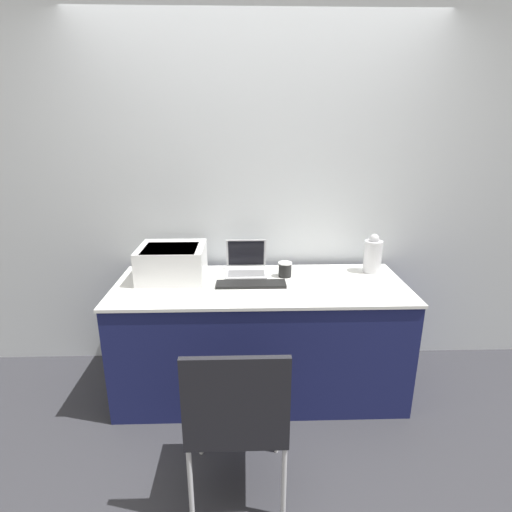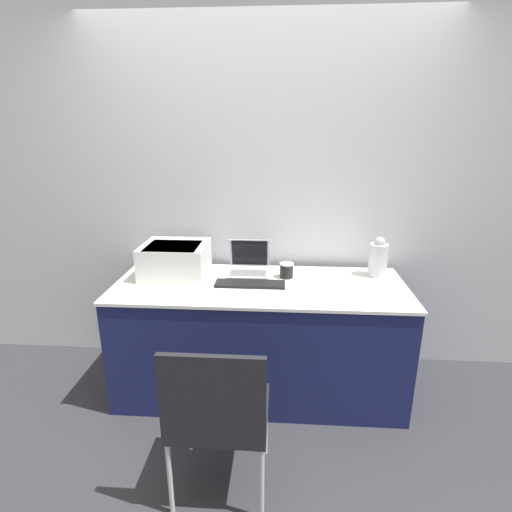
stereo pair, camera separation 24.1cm
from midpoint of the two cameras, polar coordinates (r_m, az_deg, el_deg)
name	(u,v)px [view 1 (the left image)]	position (r m, az deg, el deg)	size (l,w,h in m)	color
ground_plane	(262,422)	(2.72, -1.85, -22.66)	(14.00, 14.00, 0.00)	#333338
wall_back	(258,195)	(2.93, -2.09, 8.69)	(8.00, 0.05, 2.60)	silver
table	(260,337)	(2.79, -1.93, -11.58)	(1.91, 0.74, 0.79)	#191E51
printer	(172,261)	(2.76, -14.36, -0.75)	(0.43, 0.39, 0.22)	silver
laptop_left	(246,266)	(2.80, -3.87, -1.51)	(0.28, 0.26, 0.23)	#B7B7BC
external_keyboard	(251,284)	(2.59, -3.39, -4.08)	(0.45, 0.13, 0.02)	black
coffee_cup	(285,269)	(2.73, 1.66, -1.96)	(0.09, 0.09, 0.10)	black
metal_pitcher	(373,255)	(2.88, 14.07, 0.09)	(0.13, 0.13, 0.28)	silver
chair	(237,412)	(2.00, -6.47, -21.34)	(0.46, 0.44, 0.87)	black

